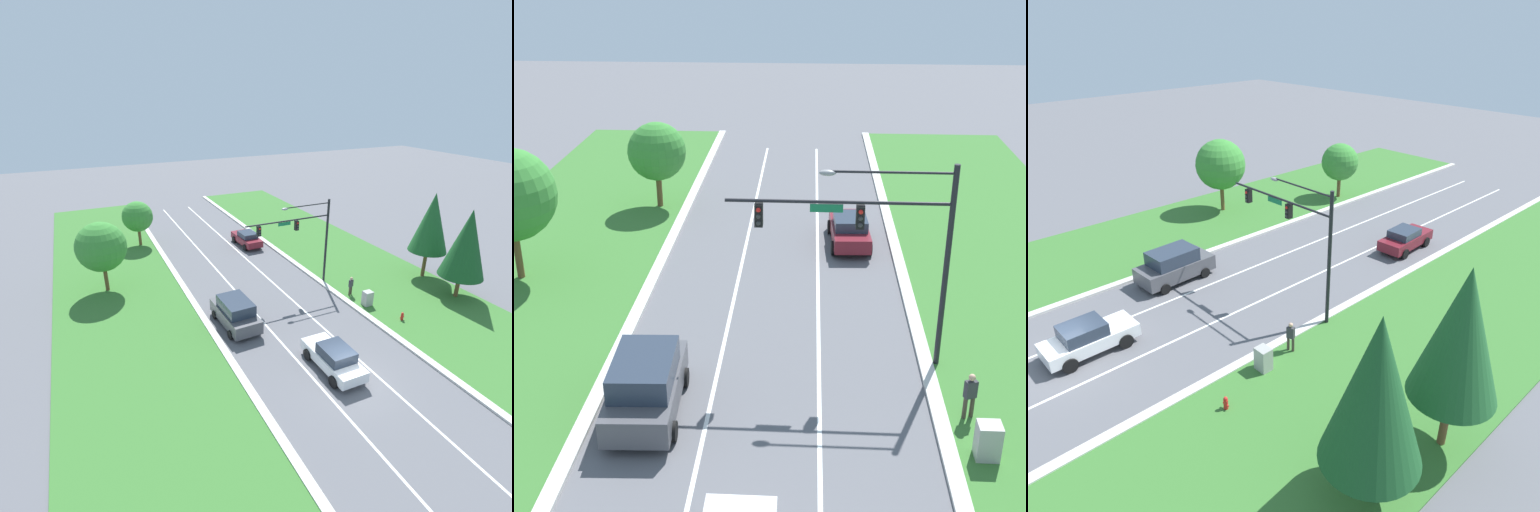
# 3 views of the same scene
# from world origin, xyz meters

# --- Properties ---
(traffic_signal_mast) EXTENTS (7.61, 0.41, 7.51)m
(traffic_signal_mast) POSITION_xyz_m (3.81, 11.67, 5.02)
(traffic_signal_mast) COLOR black
(traffic_signal_mast) RESTS_ON ground_plane
(burgundy_sedan) EXTENTS (2.12, 4.55, 1.58)m
(burgundy_sedan) POSITION_xyz_m (3.37, 22.69, 0.82)
(burgundy_sedan) COLOR maroon
(burgundy_sedan) RESTS_ON ground_plane
(graphite_suv) EXTENTS (2.44, 4.83, 2.10)m
(graphite_suv) POSITION_xyz_m (-3.78, 8.32, 1.06)
(graphite_suv) COLOR #4C4C51
(graphite_suv) RESTS_ON ground_plane
(utility_cabinet) EXTENTS (0.70, 0.60, 1.25)m
(utility_cabinet) POSITION_xyz_m (6.70, 6.58, 0.62)
(utility_cabinet) COLOR #9E9E99
(utility_cabinet) RESTS_ON ground_plane
(pedestrian) EXTENTS (0.43, 0.34, 1.69)m
(pedestrian) POSITION_xyz_m (6.52, 8.50, 0.94)
(pedestrian) COLOR #42382D
(pedestrian) RESTS_ON ground_plane
(oak_near_left_tree) EXTENTS (3.25, 3.25, 4.91)m
(oak_near_left_tree) POSITION_xyz_m (-7.20, 27.58, 3.27)
(oak_near_left_tree) COLOR brown
(oak_near_left_tree) RESTS_ON ground_plane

